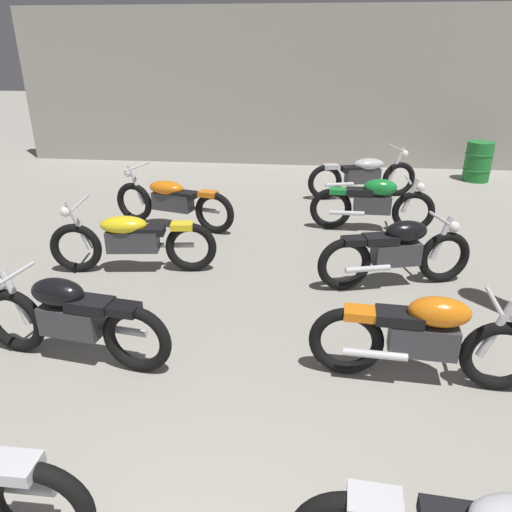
% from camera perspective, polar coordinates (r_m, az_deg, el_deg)
% --- Properties ---
extents(back_wall, '(13.24, 0.24, 3.60)m').
position_cam_1_polar(back_wall, '(12.28, 4.01, 18.90)').
color(back_wall, '#9E998E').
rests_on(back_wall, ground).
extents(motorcycle_left_row_1, '(1.97, 0.51, 0.88)m').
position_cam_1_polar(motorcycle_left_row_1, '(4.86, -20.81, -6.75)').
color(motorcycle_left_row_1, black).
rests_on(motorcycle_left_row_1, ground).
extents(motorcycle_left_row_2, '(2.17, 0.68, 0.97)m').
position_cam_1_polar(motorcycle_left_row_2, '(6.55, -14.29, 1.90)').
color(motorcycle_left_row_2, black).
rests_on(motorcycle_left_row_2, ground).
extents(motorcycle_left_row_3, '(2.12, 0.83, 0.97)m').
position_cam_1_polar(motorcycle_left_row_3, '(8.08, -9.78, 6.41)').
color(motorcycle_left_row_3, black).
rests_on(motorcycle_left_row_3, ground).
extents(motorcycle_right_row_1, '(1.97, 0.48, 0.88)m').
position_cam_1_polar(motorcycle_right_row_1, '(4.52, 19.04, -8.90)').
color(motorcycle_right_row_1, black).
rests_on(motorcycle_right_row_1, ground).
extents(motorcycle_right_row_2, '(1.93, 0.72, 0.88)m').
position_cam_1_polar(motorcycle_right_row_2, '(6.20, 16.12, 0.52)').
color(motorcycle_right_row_2, black).
rests_on(motorcycle_right_row_2, ground).
extents(motorcycle_right_row_3, '(1.97, 0.48, 0.88)m').
position_cam_1_polar(motorcycle_right_row_3, '(8.03, 13.49, 6.05)').
color(motorcycle_right_row_3, black).
rests_on(motorcycle_right_row_3, ground).
extents(motorcycle_right_row_4, '(2.12, 0.86, 0.97)m').
position_cam_1_polar(motorcycle_right_row_4, '(9.81, 12.42, 9.24)').
color(motorcycle_right_row_4, black).
rests_on(motorcycle_right_row_4, ground).
extents(oil_drum, '(0.59, 0.59, 0.85)m').
position_cam_1_polar(oil_drum, '(11.87, 24.48, 10.01)').
color(oil_drum, '#1E722D').
rests_on(oil_drum, ground).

